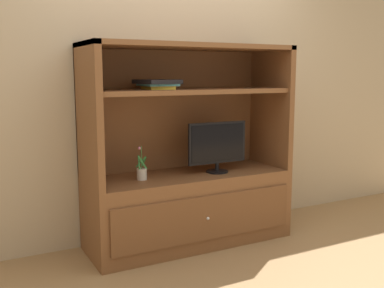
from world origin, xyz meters
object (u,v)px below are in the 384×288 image
media_console (189,183)px  potted_plant (142,173)px  magazine_stack (157,84)px  tv_monitor (217,145)px

media_console → potted_plant: (-0.42, -0.03, 0.14)m
potted_plant → magazine_stack: 0.69m
tv_monitor → magazine_stack: size_ratio=1.55×
media_console → tv_monitor: size_ratio=3.17×
magazine_stack → potted_plant: bearing=-170.4°
media_console → magazine_stack: size_ratio=4.90×
media_console → tv_monitor: 0.39m
media_console → tv_monitor: bearing=-17.9°
media_console → potted_plant: bearing=-176.0°
tv_monitor → potted_plant: (-0.65, 0.04, -0.17)m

